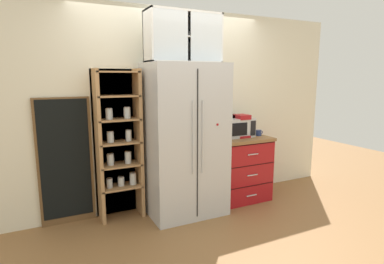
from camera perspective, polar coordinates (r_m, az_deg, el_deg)
name	(u,v)px	position (r m, az deg, el deg)	size (l,w,h in m)	color
ground_plane	(185,211)	(4.13, -1.24, -14.25)	(10.83, 10.83, 0.00)	olive
wall_back_cream	(172,109)	(4.15, -3.64, 4.18)	(5.12, 0.10, 2.55)	silver
refrigerator	(185,140)	(3.84, -1.34, -1.48)	(0.93, 0.71, 1.86)	silver
pantry_shelf_column	(118,143)	(3.86, -13.33, -1.97)	(0.55, 0.32, 1.79)	brown
counter_cabinet	(240,168)	(4.44, 8.70, -6.48)	(0.77, 0.59, 0.88)	#A8161C
microwave	(236,127)	(4.33, 8.01, 0.86)	(0.44, 0.33, 0.26)	silver
coffee_maker	(241,126)	(4.31, 8.85, 1.15)	(0.17, 0.20, 0.31)	#A8161C
mug_navy	(259,133)	(4.47, 12.07, -0.15)	(0.11, 0.08, 0.08)	navy
mug_cream	(244,134)	(4.28, 9.39, -0.45)	(0.11, 0.08, 0.09)	silver
bottle_clear	(243,128)	(4.27, 9.35, 0.67)	(0.07, 0.07, 0.29)	silver
bottle_cobalt	(240,128)	(4.32, 8.84, 0.74)	(0.06, 0.06, 0.28)	navy
upper_cabinet	(183,38)	(3.84, -1.72, 16.76)	(0.89, 0.32, 0.58)	silver
chalkboard_menu	(65,161)	(3.87, -22.11, -5.00)	(0.60, 0.04, 1.48)	brown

